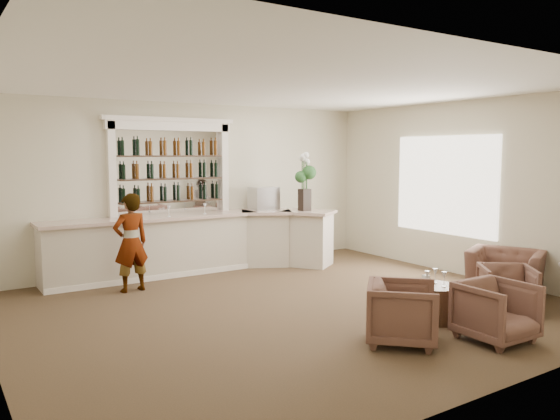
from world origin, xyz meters
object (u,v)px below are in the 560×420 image
object	(u,v)px
armchair_right	(507,288)
espresso_machine	(264,198)
bar_counter	(197,243)
armchair_center	(496,312)
sommelier	(131,243)
cocktail_table	(434,303)
flower_vase	(305,178)
armchair_far	(506,272)
armchair_left	(402,313)

from	to	relation	value
armchair_right	espresso_machine	bearing A→B (deg)	143.25
bar_counter	armchair_center	size ratio (longest dim) A/B	6.98
armchair_center	sommelier	bearing A→B (deg)	122.84
cocktail_table	flower_vase	world-z (taller)	flower_vase
sommelier	bar_counter	bearing A→B (deg)	-161.75
armchair_right	armchair_far	xyz separation A→B (m)	(0.83, 0.60, 0.03)
armchair_far	bar_counter	bearing A→B (deg)	-165.48
bar_counter	armchair_left	world-z (taller)	bar_counter
bar_counter	armchair_left	size ratio (longest dim) A/B	6.85
cocktail_table	sommelier	bearing A→B (deg)	127.66
armchair_center	espresso_machine	world-z (taller)	espresso_machine
armchair_center	bar_counter	bearing A→B (deg)	105.93
flower_vase	espresso_machine	bearing A→B (deg)	133.22
bar_counter	cocktail_table	bearing A→B (deg)	-72.31
flower_vase	armchair_left	bearing A→B (deg)	-111.22
armchair_far	flower_vase	size ratio (longest dim) A/B	0.96
cocktail_table	armchair_far	size ratio (longest dim) A/B	0.58
bar_counter	armchair_center	distance (m)	5.78
armchair_center	armchair_far	size ratio (longest dim) A/B	0.72
bar_counter	flower_vase	distance (m)	2.55
armchair_far	espresso_machine	size ratio (longest dim) A/B	2.10
flower_vase	cocktail_table	bearing A→B (deg)	-99.71
bar_counter	flower_vase	size ratio (longest dim) A/B	4.83
sommelier	armchair_left	bearing A→B (deg)	107.70
sommelier	flower_vase	xyz separation A→B (m)	(3.69, 0.17, 0.98)
cocktail_table	flower_vase	size ratio (longest dim) A/B	0.56
armchair_left	armchair_far	world-z (taller)	armchair_left
sommelier	armchair_left	size ratio (longest dim) A/B	1.99
cocktail_table	armchair_center	bearing A→B (deg)	-90.38
cocktail_table	armchair_far	xyz separation A→B (m)	(2.09, 0.33, 0.12)
armchair_left	espresso_machine	bearing A→B (deg)	32.10
sommelier	armchair_far	xyz separation A→B (m)	(5.09, -3.56, -0.46)
armchair_right	armchair_center	bearing A→B (deg)	-110.56
armchair_far	armchair_left	bearing A→B (deg)	-102.07
cocktail_table	armchair_left	xyz separation A→B (m)	(-1.04, -0.41, 0.13)
sommelier	armchair_right	world-z (taller)	sommelier
armchair_far	armchair_right	bearing A→B (deg)	-79.57
bar_counter	cocktail_table	size ratio (longest dim) A/B	8.66
cocktail_table	armchair_far	distance (m)	2.12
cocktail_table	armchair_center	xyz separation A→B (m)	(-0.01, -0.98, 0.12)
armchair_far	flower_vase	world-z (taller)	flower_vase
armchair_left	armchair_far	distance (m)	3.22
sommelier	flower_vase	size ratio (longest dim) A/B	1.40
sommelier	armchair_center	xyz separation A→B (m)	(2.99, -4.87, -0.46)
espresso_machine	flower_vase	xyz separation A→B (m)	(0.60, -0.64, 0.43)
bar_counter	armchair_left	xyz separation A→B (m)	(0.43, -5.01, -0.19)
bar_counter	espresso_machine	distance (m)	1.76
armchair_center	flower_vase	world-z (taller)	flower_vase
flower_vase	armchair_center	bearing A→B (deg)	-97.91
armchair_center	armchair_right	size ratio (longest dim) A/B	1.10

